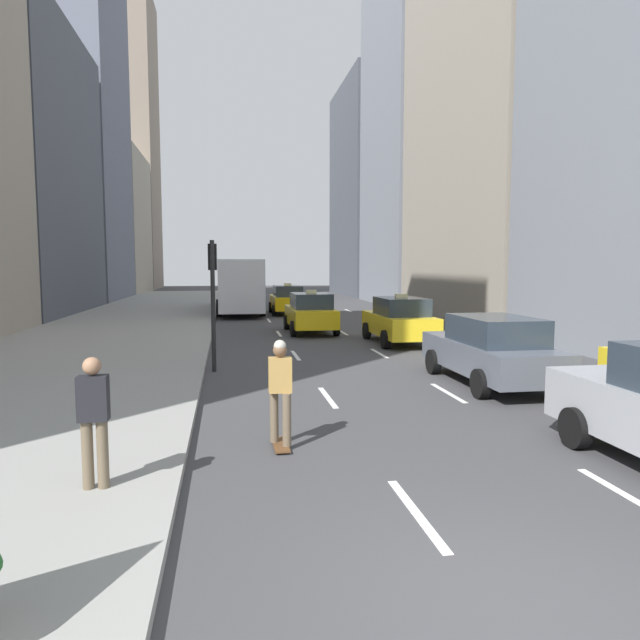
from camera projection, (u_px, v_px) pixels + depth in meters
name	position (u px, v px, depth m)	size (l,w,h in m)	color
ground_plane	(517.00, 613.00, 4.79)	(160.00, 160.00, 0.00)	#3D3D3F
sidewalk_left	(139.00, 319.00, 30.19)	(8.00, 66.00, 0.15)	gray
lane_markings	(331.00, 325.00, 27.80)	(5.72, 56.00, 0.01)	white
building_row_left	(59.00, 120.00, 40.46)	(6.00, 77.24, 36.22)	gray
building_row_right	(487.00, 51.00, 31.36)	(6.00, 58.55, 35.06)	gray
taxi_lead	(310.00, 313.00, 24.77)	(2.02, 4.40, 1.87)	yellow
taxi_second	(287.00, 300.00, 34.24)	(2.02, 4.40, 1.87)	yellow
taxi_third	(399.00, 320.00, 21.35)	(2.02, 4.40, 1.87)	yellow
sedan_silver_behind	(491.00, 350.00, 13.95)	(2.02, 4.70, 1.69)	#565B66
city_bus	(239.00, 284.00, 35.81)	(2.80, 11.61, 3.25)	silver
skateboarder	(280.00, 389.00, 9.06)	(0.36, 0.80, 1.75)	brown
pedestrian_near_curb	(94.00, 416.00, 7.01)	(0.36, 0.22, 1.65)	brown
traffic_light_pole	(213.00, 284.00, 15.59)	(0.24, 0.42, 3.60)	black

